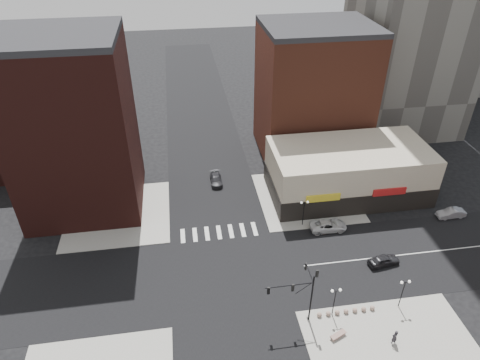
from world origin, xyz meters
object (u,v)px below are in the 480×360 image
object	(u,v)px
white_suv	(328,225)
pedestrian	(395,337)
street_lamp_se_a	(335,296)
silver_sedan	(451,213)
dark_sedan_north	(216,180)
street_lamp_se_b	(404,287)
stone_bench	(338,335)
dark_sedan_east	(384,260)
traffic_signal	(303,288)
street_lamp_ne	(304,207)

from	to	relation	value
white_suv	pedestrian	world-z (taller)	pedestrian
street_lamp_se_a	white_suv	bearing A→B (deg)	73.37
silver_sedan	dark_sedan_north	size ratio (longest dim) A/B	0.93
street_lamp_se_b	white_suv	world-z (taller)	street_lamp_se_b
street_lamp_se_b	stone_bench	xyz separation A→B (m)	(-8.32, -2.90, -2.93)
dark_sedan_east	dark_sedan_north	distance (m)	29.27
white_suv	stone_bench	xyz separation A→B (m)	(-4.65, -17.40, -0.37)
traffic_signal	pedestrian	world-z (taller)	traffic_signal
traffic_signal	stone_bench	size ratio (longest dim) A/B	3.95
traffic_signal	white_suv	size ratio (longest dim) A/B	1.48
street_lamp_se_b	dark_sedan_east	bearing A→B (deg)	80.03
street_lamp_se_a	pedestrian	xyz separation A→B (m)	(5.22, -4.50, -2.21)
street_lamp_ne	silver_sedan	size ratio (longest dim) A/B	0.99
white_suv	silver_sedan	distance (m)	18.85
street_lamp_ne	traffic_signal	bearing A→B (deg)	-106.75
street_lamp_se_a	street_lamp_se_b	distance (m)	8.00
traffic_signal	street_lamp_se_a	world-z (taller)	traffic_signal
silver_sedan	dark_sedan_north	distance (m)	36.26
traffic_signal	street_lamp_ne	distance (m)	16.62
dark_sedan_east	pedestrian	bearing A→B (deg)	152.66
street_lamp_se_a	stone_bench	xyz separation A→B (m)	(-0.32, -2.90, -2.93)
traffic_signal	stone_bench	distance (m)	6.52
street_lamp_ne	silver_sedan	bearing A→B (deg)	-3.87
street_lamp_se_a	white_suv	xyz separation A→B (m)	(4.33, 14.50, -2.56)
street_lamp_se_b	dark_sedan_east	size ratio (longest dim) A/B	1.00
street_lamp_ne	street_lamp_se_b	bearing A→B (deg)	-66.37
traffic_signal	silver_sedan	xyz separation A→B (m)	(26.95, 14.33, -4.27)
white_suv	silver_sedan	world-z (taller)	white_suv
traffic_signal	street_lamp_ne	size ratio (longest dim) A/B	1.87
white_suv	dark_sedan_north	xyz separation A→B (m)	(-14.50, 14.23, -0.08)
street_lamp_se_a	pedestrian	bearing A→B (deg)	-40.78
traffic_signal	silver_sedan	world-z (taller)	traffic_signal
street_lamp_se_a	dark_sedan_north	size ratio (longest dim) A/B	0.92
street_lamp_se_a	dark_sedan_east	bearing A→B (deg)	36.40
dark_sedan_east	dark_sedan_north	xyz separation A→B (m)	(-19.36, 21.96, -0.05)
stone_bench	street_lamp_se_a	bearing A→B (deg)	60.47
street_lamp_se_a	dark_sedan_north	world-z (taller)	street_lamp_se_a
white_suv	dark_sedan_north	distance (m)	20.32
white_suv	dark_sedan_east	distance (m)	9.13
dark_sedan_north	pedestrian	bearing A→B (deg)	-65.43
traffic_signal	street_lamp_se_b	world-z (taller)	traffic_signal
street_lamp_se_a	silver_sedan	size ratio (longest dim) A/B	0.99
silver_sedan	dark_sedan_north	bearing A→B (deg)	-113.64
traffic_signal	street_lamp_se_a	xyz separation A→B (m)	(3.76, -0.17, -1.67)
street_lamp_se_a	dark_sedan_north	xyz separation A→B (m)	(-10.17, 28.73, -2.64)
dark_sedan_north	silver_sedan	bearing A→B (deg)	-23.38
street_lamp_se_b	stone_bench	distance (m)	9.29
street_lamp_se_b	silver_sedan	world-z (taller)	street_lamp_se_b
white_suv	silver_sedan	bearing A→B (deg)	-88.97
traffic_signal	dark_sedan_east	world-z (taller)	traffic_signal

